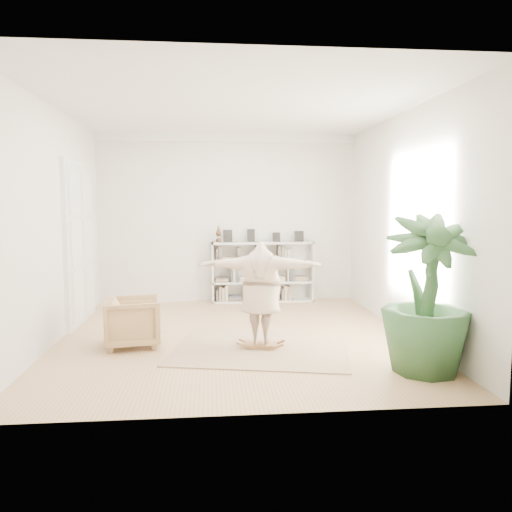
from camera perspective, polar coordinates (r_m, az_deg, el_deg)
The scene contains 9 objects.
floor at distance 8.11m, azimuth -2.40°, elevation -9.17°, with size 6.00×6.00×0.00m, color tan.
room_shell at distance 10.85m, azimuth -3.33°, elevation 13.35°, with size 6.00×6.00×6.00m.
doors at distance 9.43m, azimuth -19.51°, elevation 1.27°, with size 0.09×1.78×2.92m.
bookshelf at distance 10.80m, azimuth 0.74°, elevation -1.91°, with size 2.20×0.35×1.64m.
armchair at distance 7.72m, azimuth -13.90°, elevation -7.32°, with size 0.78×0.80×0.73m, color tan.
rug at distance 7.44m, azimuth 0.56°, elevation -10.48°, with size 2.50×2.00×0.02m, color tan.
rocker_board at distance 7.42m, azimuth 0.56°, elevation -10.08°, with size 0.52×0.37×0.10m.
person at distance 7.24m, azimuth 0.56°, elevation -3.94°, with size 1.84×0.50×1.50m, color beige.
houseplant at distance 6.58m, azimuth 18.99°, elevation -4.13°, with size 1.12×1.12×2.00m, color #2A5028.
Camera 1 is at (-0.40, -7.82, 2.12)m, focal length 35.00 mm.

